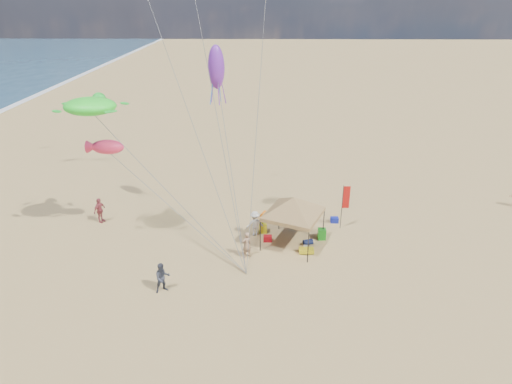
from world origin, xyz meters
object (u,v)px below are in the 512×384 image
at_px(cooler_blue, 334,220).
at_px(canopy_tent, 294,199).
at_px(chair_yellow, 263,227).
at_px(beach_cart, 306,250).
at_px(chair_green, 322,234).
at_px(person_far_a, 100,210).
at_px(person_near_b, 162,278).
at_px(cooler_red, 268,238).
at_px(person_near_a, 247,245).
at_px(feather_flag, 345,200).
at_px(person_near_c, 255,224).

bearing_deg(cooler_blue, canopy_tent, -135.64).
relative_size(chair_yellow, beach_cart, 0.78).
bearing_deg(canopy_tent, chair_yellow, 139.96).
height_order(chair_green, person_far_a, person_far_a).
xyz_separation_m(canopy_tent, person_near_b, (-7.14, -4.94, -2.32)).
xyz_separation_m(canopy_tent, chair_green, (1.95, 0.76, -2.83)).
height_order(cooler_red, person_near_b, person_near_b).
xyz_separation_m(beach_cart, person_near_a, (-3.64, -0.45, 0.64)).
bearing_deg(person_near_b, person_far_a, 100.15).
relative_size(cooler_blue, chair_green, 0.77).
relative_size(beach_cart, person_near_a, 0.53).
height_order(feather_flag, beach_cart, feather_flag).
height_order(chair_yellow, person_near_c, person_near_c).
distance_m(person_near_a, person_near_c, 2.67).
bearing_deg(chair_yellow, chair_green, -11.79).
bearing_deg(person_far_a, person_near_c, -77.33).
xyz_separation_m(cooler_red, person_near_c, (-0.83, 0.76, 0.67)).
relative_size(cooler_red, chair_yellow, 0.77).
bearing_deg(person_near_b, feather_flag, 6.28).
xyz_separation_m(chair_green, person_far_a, (-15.08, 2.03, 0.55)).
height_order(cooler_blue, person_near_c, person_near_c).
relative_size(person_near_c, person_far_a, 0.96).
xyz_separation_m(canopy_tent, person_near_c, (-2.39, 1.15, -2.32)).
bearing_deg(person_near_a, feather_flag, 175.25).
height_order(cooler_red, person_far_a, person_far_a).
xyz_separation_m(chair_green, person_near_b, (-9.09, -5.71, 0.51)).
bearing_deg(chair_yellow, person_far_a, 173.77).
relative_size(feather_flag, beach_cart, 3.50).
bearing_deg(cooler_red, person_far_a, 168.28).
distance_m(feather_flag, person_far_a, 16.72).
bearing_deg(chair_yellow, feather_flag, 7.13).
xyz_separation_m(canopy_tent, cooler_red, (-1.55, 0.39, -2.99)).
bearing_deg(beach_cart, chair_yellow, 135.85).
distance_m(chair_green, beach_cart, 2.13).
distance_m(chair_yellow, person_near_b, 8.39).
bearing_deg(person_near_b, cooler_blue, 10.31).
xyz_separation_m(cooler_red, cooler_blue, (4.65, 2.64, 0.00)).
bearing_deg(person_near_a, cooler_red, -159.24).
bearing_deg(canopy_tent, cooler_red, 165.95).
height_order(feather_flag, person_far_a, feather_flag).
relative_size(canopy_tent, cooler_red, 10.51).
distance_m(canopy_tent, chair_yellow, 3.72).
bearing_deg(chair_green, person_far_a, 172.35).
distance_m(cooler_blue, person_near_a, 7.48).
height_order(canopy_tent, chair_yellow, canopy_tent).
height_order(person_near_b, person_far_a, person_far_a).
height_order(chair_yellow, person_near_a, person_near_a).
relative_size(feather_flag, person_far_a, 1.75).
bearing_deg(chair_green, cooler_red, -173.90).
bearing_deg(beach_cart, canopy_tent, 128.25).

